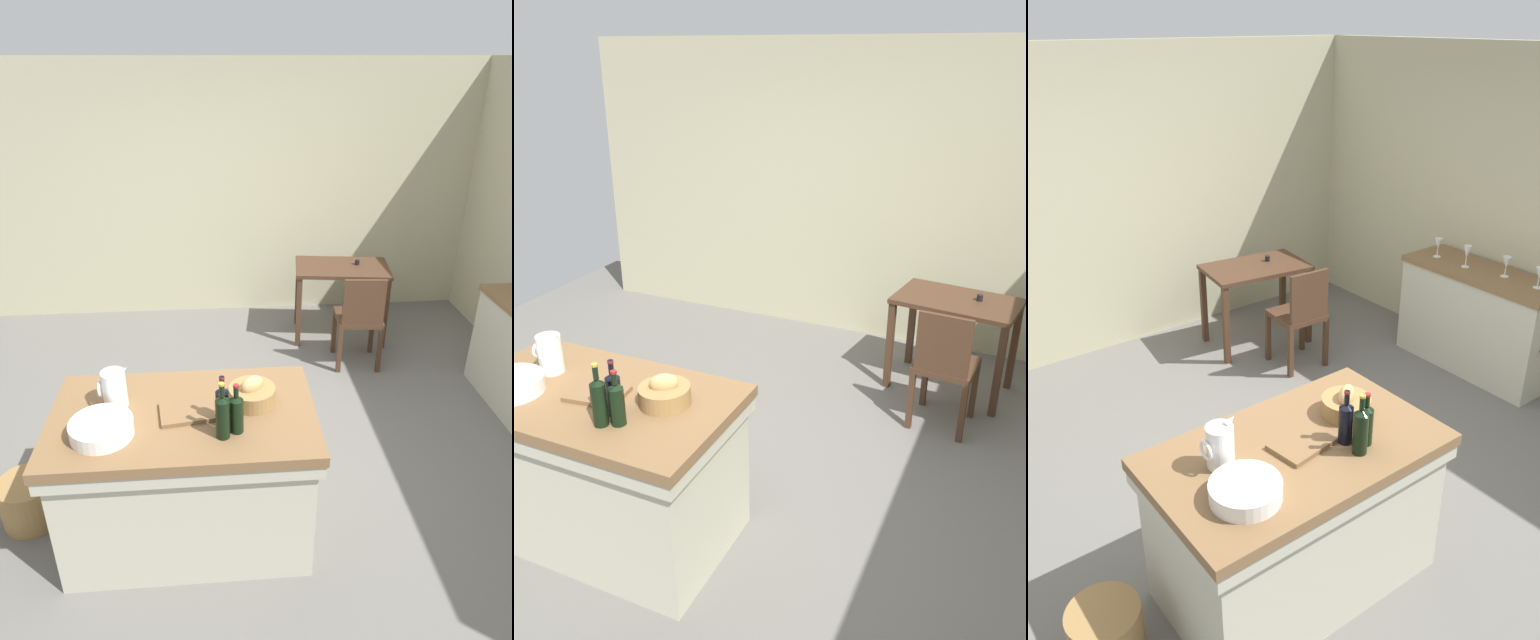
# 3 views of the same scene
# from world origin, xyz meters

# --- Properties ---
(ground_plane) EXTENTS (6.76, 6.76, 0.00)m
(ground_plane) POSITION_xyz_m (0.00, 0.00, 0.00)
(ground_plane) COLOR #66635E
(wall_back) EXTENTS (5.32, 0.12, 2.60)m
(wall_back) POSITION_xyz_m (0.00, 2.60, 1.30)
(wall_back) COLOR #B7B28E
(wall_back) RESTS_ON ground
(island_table) EXTENTS (1.43, 0.85, 0.87)m
(island_table) POSITION_xyz_m (-0.41, -0.62, 0.47)
(island_table) COLOR brown
(island_table) RESTS_ON ground
(writing_desk) EXTENTS (0.97, 0.68, 0.81)m
(writing_desk) POSITION_xyz_m (1.04, 1.81, 0.63)
(writing_desk) COLOR #472D1E
(writing_desk) RESTS_ON ground
(wooden_chair) EXTENTS (0.43, 0.43, 0.91)m
(wooden_chair) POSITION_xyz_m (1.07, 1.20, 0.49)
(wooden_chair) COLOR #472D1E
(wooden_chair) RESTS_ON ground
(pitcher) EXTENTS (0.17, 0.13, 0.26)m
(pitcher) POSITION_xyz_m (-0.77, -0.52, 0.98)
(pitcher) COLOR white
(pitcher) RESTS_ON island_table
(bread_basket) EXTENTS (0.26, 0.26, 0.17)m
(bread_basket) POSITION_xyz_m (-0.03, -0.55, 0.93)
(bread_basket) COLOR olive
(bread_basket) RESTS_ON island_table
(cutting_board) EXTENTS (0.31, 0.25, 0.02)m
(cutting_board) POSITION_xyz_m (-0.38, -0.63, 0.89)
(cutting_board) COLOR brown
(cutting_board) RESTS_ON island_table
(wine_bottle_dark) EXTENTS (0.07, 0.07, 0.28)m
(wine_bottle_dark) POSITION_xyz_m (-0.12, -0.80, 0.99)
(wine_bottle_dark) COLOR black
(wine_bottle_dark) RESTS_ON island_table
(wine_bottle_amber) EXTENTS (0.07, 0.07, 0.29)m
(wine_bottle_amber) POSITION_xyz_m (-0.19, -0.73, 0.99)
(wine_bottle_amber) COLOR black
(wine_bottle_amber) RESTS_ON island_table
(wine_bottle_green) EXTENTS (0.07, 0.07, 0.32)m
(wine_bottle_green) POSITION_xyz_m (-0.19, -0.83, 1.00)
(wine_bottle_green) COLOR black
(wine_bottle_green) RESTS_ON island_table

